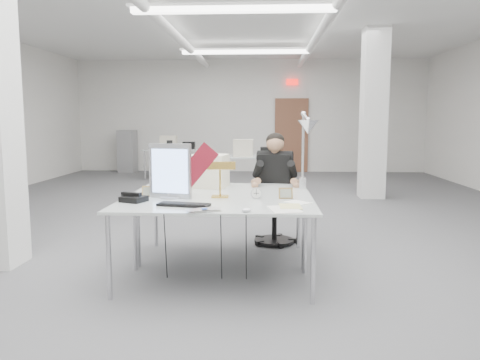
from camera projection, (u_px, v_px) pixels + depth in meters
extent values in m
cube|color=#505053|center=(234.00, 225.00, 6.73)|extent=(10.00, 14.00, 0.02)
cube|color=silver|center=(250.00, 116.00, 13.46)|extent=(10.00, 0.02, 3.20)
cube|color=white|center=(374.00, 114.00, 8.86)|extent=(0.45, 0.45, 3.20)
cube|color=brown|center=(291.00, 135.00, 13.40)|extent=(0.95, 0.08, 2.10)
cube|color=red|center=(292.00, 82.00, 13.17)|extent=(0.32, 0.06, 0.16)
cylinder|color=silver|center=(146.00, 8.00, 6.40)|extent=(0.16, 13.60, 0.16)
cylinder|color=silver|center=(337.00, 5.00, 6.26)|extent=(0.16, 13.60, 0.16)
cube|color=white|center=(233.00, 10.00, 6.34)|extent=(2.80, 0.14, 0.08)
cube|color=white|center=(245.00, 52.00, 10.31)|extent=(2.80, 0.14, 0.08)
cube|color=silver|center=(215.00, 205.00, 4.15)|extent=(1.80, 0.90, 0.02)
cube|color=silver|center=(224.00, 190.00, 5.05)|extent=(1.80, 0.90, 0.02)
cube|color=silver|center=(253.00, 157.00, 9.59)|extent=(1.60, 0.80, 0.02)
cube|color=silver|center=(177.00, 150.00, 11.87)|extent=(1.60, 0.80, 0.02)
cube|color=gray|center=(128.00, 151.00, 13.42)|extent=(0.45, 0.55, 1.20)
cube|color=#AFB0B4|center=(170.00, 171.00, 4.41)|extent=(0.42, 0.14, 0.52)
cube|color=maroon|center=(197.00, 166.00, 4.35)|extent=(0.42, 0.04, 0.45)
cube|color=black|center=(184.00, 205.00, 4.03)|extent=(0.47, 0.24, 0.02)
imported|color=#B0AFB4|center=(205.00, 211.00, 3.75)|extent=(0.34, 0.29, 0.02)
ellipsoid|color=silver|center=(246.00, 210.00, 3.76)|extent=(0.09, 0.06, 0.03)
cube|color=black|center=(134.00, 199.00, 4.23)|extent=(0.26, 0.24, 0.05)
cube|color=tan|center=(148.00, 191.00, 4.53)|extent=(0.13, 0.06, 0.10)
cube|color=#9C7943|center=(286.00, 193.00, 4.40)|extent=(0.14, 0.05, 0.11)
cylinder|color=#A7A8AC|center=(256.00, 193.00, 4.40)|extent=(0.11, 0.03, 0.11)
cube|color=silver|center=(285.00, 209.00, 3.86)|extent=(0.30, 0.38, 0.01)
cube|color=#D3CC7E|center=(290.00, 206.00, 3.98)|extent=(0.19, 0.26, 0.01)
cube|color=white|center=(298.00, 203.00, 4.18)|extent=(0.26, 0.26, 0.01)
cube|color=beige|center=(209.00, 171.00, 5.14)|extent=(0.43, 0.41, 0.36)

